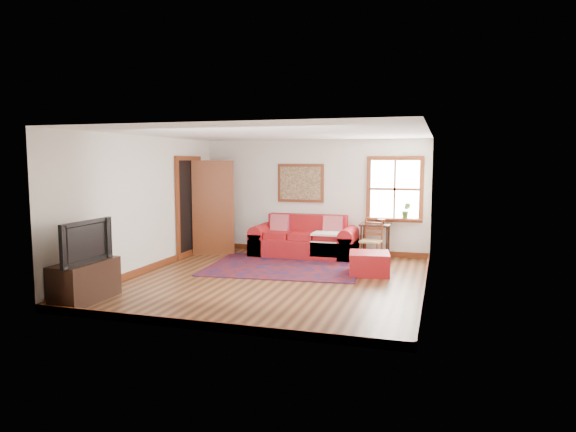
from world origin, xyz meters
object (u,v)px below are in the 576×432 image
(side_table, at_px, (375,230))
(media_cabinet, at_px, (85,281))
(red_ottoman, at_px, (369,263))
(red_leather_sofa, at_px, (305,243))
(ladder_back_chair, at_px, (372,239))

(side_table, height_order, media_cabinet, side_table)
(red_ottoman, relative_size, media_cabinet, 0.66)
(red_leather_sofa, xyz_separation_m, ladder_back_chair, (1.47, -0.25, 0.17))
(side_table, bearing_deg, red_leather_sofa, -177.24)
(ladder_back_chair, xyz_separation_m, media_cabinet, (-3.62, -4.12, -0.17))
(red_leather_sofa, bearing_deg, media_cabinet, -116.18)
(red_ottoman, relative_size, side_table, 0.94)
(red_leather_sofa, xyz_separation_m, media_cabinet, (-2.15, -4.37, 0.00))
(red_ottoman, distance_m, ladder_back_chair, 1.18)
(red_leather_sofa, bearing_deg, side_table, 2.76)
(ladder_back_chair, relative_size, media_cabinet, 0.81)
(red_leather_sofa, height_order, media_cabinet, red_leather_sofa)
(side_table, relative_size, ladder_back_chair, 0.86)
(ladder_back_chair, bearing_deg, side_table, 85.89)
(ladder_back_chair, bearing_deg, media_cabinet, -131.30)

